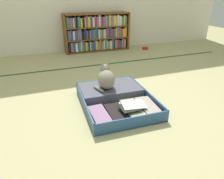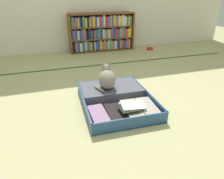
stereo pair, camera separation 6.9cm
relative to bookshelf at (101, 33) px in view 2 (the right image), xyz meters
name	(u,v)px [view 2 (the right image)]	position (x,y,z in m)	size (l,w,h in m)	color
ground_plane	(125,112)	(-0.39, -2.25, -0.34)	(10.00, 10.00, 0.00)	tan
tatami_border	(92,66)	(-0.39, -0.85, -0.34)	(4.80, 0.05, 0.00)	#30502E
bookshelf	(101,33)	(0.00, 0.00, 0.00)	(1.22, 0.26, 0.69)	brown
open_suitcase	(115,98)	(-0.42, -2.04, -0.29)	(0.68, 0.86, 0.11)	#2B5081
black_cat	(107,78)	(-0.46, -1.90, -0.12)	(0.24, 0.27, 0.27)	gray
small_red_pouch	(150,49)	(0.91, -0.26, -0.31)	(0.10, 0.07, 0.05)	red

